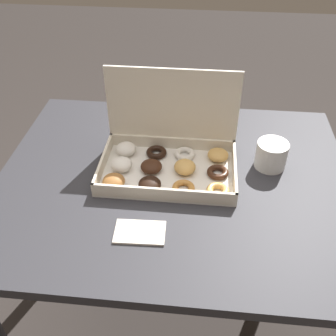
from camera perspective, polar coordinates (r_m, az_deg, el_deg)
The scene contains 5 objects.
ground_plane at distance 1.73m, azimuth 0.59°, elevation -20.59°, with size 8.00×8.00×0.00m, color #2D2826.
dining_table at distance 1.23m, azimuth 0.79°, elevation -5.36°, with size 1.03×0.83×0.75m.
donut_box at distance 1.16m, azimuth -0.23°, elevation 2.14°, with size 0.40×0.26×0.27m.
coffee_mug at distance 1.21m, azimuth 14.77°, elevation 1.93°, with size 0.09×0.09×0.08m.
paper_napkin at distance 1.00m, azimuth -4.10°, elevation -9.27°, with size 0.13×0.08×0.01m.
Camera 1 is at (0.07, -0.87, 1.50)m, focal length 42.00 mm.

